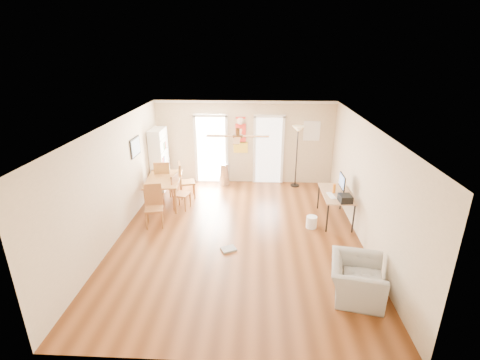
# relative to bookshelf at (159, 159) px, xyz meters

# --- Properties ---
(floor) EXTENTS (7.00, 7.00, 0.00)m
(floor) POSITION_rel_bookshelf_xyz_m (2.54, -2.81, -0.93)
(floor) COLOR brown
(floor) RESTS_ON ground
(ceiling) EXTENTS (5.50, 7.00, 0.00)m
(ceiling) POSITION_rel_bookshelf_xyz_m (2.54, -2.81, 1.67)
(ceiling) COLOR silver
(ceiling) RESTS_ON floor
(wall_back) EXTENTS (5.50, 0.04, 2.60)m
(wall_back) POSITION_rel_bookshelf_xyz_m (2.54, 0.69, 0.37)
(wall_back) COLOR beige
(wall_back) RESTS_ON floor
(wall_front) EXTENTS (5.50, 0.04, 2.60)m
(wall_front) POSITION_rel_bookshelf_xyz_m (2.54, -6.31, 0.37)
(wall_front) COLOR beige
(wall_front) RESTS_ON floor
(wall_left) EXTENTS (0.04, 7.00, 2.60)m
(wall_left) POSITION_rel_bookshelf_xyz_m (-0.21, -2.81, 0.37)
(wall_left) COLOR beige
(wall_left) RESTS_ON floor
(wall_right) EXTENTS (0.04, 7.00, 2.60)m
(wall_right) POSITION_rel_bookshelf_xyz_m (5.29, -2.81, 0.37)
(wall_right) COLOR beige
(wall_right) RESTS_ON floor
(crown_molding) EXTENTS (5.50, 7.00, 0.08)m
(crown_molding) POSITION_rel_bookshelf_xyz_m (2.54, -2.81, 1.63)
(crown_molding) COLOR white
(crown_molding) RESTS_ON wall_back
(kitchen_doorway) EXTENTS (0.90, 0.10, 2.10)m
(kitchen_doorway) POSITION_rel_bookshelf_xyz_m (1.49, 0.68, 0.12)
(kitchen_doorway) COLOR white
(kitchen_doorway) RESTS_ON wall_back
(bathroom_doorway) EXTENTS (0.80, 0.10, 2.10)m
(bathroom_doorway) POSITION_rel_bookshelf_xyz_m (3.29, 0.68, 0.12)
(bathroom_doorway) COLOR white
(bathroom_doorway) RESTS_ON wall_back
(wall_decal) EXTENTS (0.46, 0.03, 1.10)m
(wall_decal) POSITION_rel_bookshelf_xyz_m (2.42, 0.67, 0.62)
(wall_decal) COLOR red
(wall_decal) RESTS_ON wall_back
(ac_grille) EXTENTS (0.50, 0.04, 0.60)m
(ac_grille) POSITION_rel_bookshelf_xyz_m (4.59, 0.66, 0.77)
(ac_grille) COLOR white
(ac_grille) RESTS_ON wall_back
(framed_poster) EXTENTS (0.04, 0.66, 0.48)m
(framed_poster) POSITION_rel_bookshelf_xyz_m (-0.18, -1.41, 0.77)
(framed_poster) COLOR black
(framed_poster) RESTS_ON wall_left
(ceiling_fan) EXTENTS (1.24, 1.24, 0.20)m
(ceiling_fan) POSITION_rel_bookshelf_xyz_m (2.54, -3.11, 1.50)
(ceiling_fan) COLOR #593819
(ceiling_fan) RESTS_ON ceiling
(bookshelf) EXTENTS (0.48, 0.88, 1.86)m
(bookshelf) POSITION_rel_bookshelf_xyz_m (0.00, 0.00, 0.00)
(bookshelf) COLOR silver
(bookshelf) RESTS_ON floor
(dining_table) EXTENTS (1.03, 1.55, 0.74)m
(dining_table) POSITION_rel_bookshelf_xyz_m (0.39, -1.10, -0.56)
(dining_table) COLOR #A86A36
(dining_table) RESTS_ON floor
(dining_chair_right_a) EXTENTS (0.53, 0.53, 1.03)m
(dining_chair_right_a) POSITION_rel_bookshelf_xyz_m (0.94, -0.64, -0.41)
(dining_chair_right_a) COLOR #935F2F
(dining_chair_right_a) RESTS_ON floor
(dining_chair_right_b) EXTENTS (0.47, 0.47, 0.95)m
(dining_chair_right_b) POSITION_rel_bookshelf_xyz_m (0.94, -1.43, -0.46)
(dining_chair_right_b) COLOR #A76D36
(dining_chair_right_b) RESTS_ON floor
(dining_chair_near) EXTENTS (0.51, 0.51, 1.02)m
(dining_chair_near) POSITION_rel_bookshelf_xyz_m (0.48, -2.43, -0.42)
(dining_chair_near) COLOR #9A6431
(dining_chair_near) RESTS_ON floor
(dining_chair_far) EXTENTS (0.50, 0.50, 1.06)m
(dining_chair_far) POSITION_rel_bookshelf_xyz_m (0.23, -0.53, -0.40)
(dining_chair_far) COLOR olive
(dining_chair_far) RESTS_ON floor
(trash_can) EXTENTS (0.39, 0.39, 0.70)m
(trash_can) POSITION_rel_bookshelf_xyz_m (1.92, 0.38, -0.58)
(trash_can) COLOR #B4B4B7
(trash_can) RESTS_ON floor
(torchiere_lamp) EXTENTS (0.44, 0.44, 1.91)m
(torchiere_lamp) POSITION_rel_bookshelf_xyz_m (4.15, 0.39, 0.02)
(torchiere_lamp) COLOR black
(torchiere_lamp) RESTS_ON floor
(computer_desk) EXTENTS (0.68, 1.36, 0.73)m
(computer_desk) POSITION_rel_bookshelf_xyz_m (4.90, -1.88, -0.56)
(computer_desk) COLOR tan
(computer_desk) RESTS_ON floor
(imac) EXTENTS (0.08, 0.52, 0.49)m
(imac) POSITION_rel_bookshelf_xyz_m (5.01, -1.91, 0.04)
(imac) COLOR black
(imac) RESTS_ON computer_desk
(keyboard) EXTENTS (0.18, 0.42, 0.02)m
(keyboard) POSITION_rel_bookshelf_xyz_m (4.74, -2.07, -0.19)
(keyboard) COLOR silver
(keyboard) RESTS_ON computer_desk
(printer) EXTENTS (0.30, 0.35, 0.17)m
(printer) POSITION_rel_bookshelf_xyz_m (4.99, -2.40, -0.12)
(printer) COLOR black
(printer) RESTS_ON computer_desk
(orange_bottle) EXTENTS (0.08, 0.08, 0.23)m
(orange_bottle) POSITION_rel_bookshelf_xyz_m (4.84, -1.88, -0.09)
(orange_bottle) COLOR orange
(orange_bottle) RESTS_ON computer_desk
(wastebasket_a) EXTENTS (0.27, 0.27, 0.29)m
(wastebasket_a) POSITION_rel_bookshelf_xyz_m (4.28, -2.34, -0.78)
(wastebasket_a) COLOR white
(wastebasket_a) RESTS_ON floor
(floor_cloth) EXTENTS (0.38, 0.35, 0.04)m
(floor_cloth) POSITION_rel_bookshelf_xyz_m (2.36, -3.44, -0.91)
(floor_cloth) COLOR gray
(floor_cloth) RESTS_ON floor
(armchair) EXTENTS (1.08, 1.18, 0.66)m
(armchair) POSITION_rel_bookshelf_xyz_m (4.69, -4.78, -0.60)
(armchair) COLOR #989893
(armchair) RESTS_ON floor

